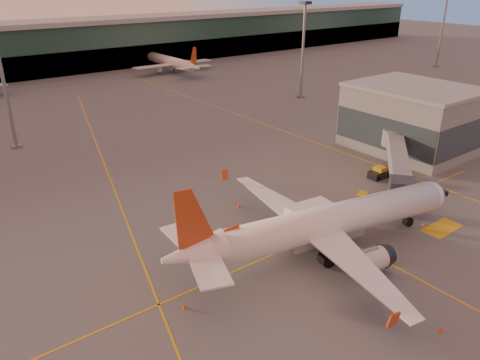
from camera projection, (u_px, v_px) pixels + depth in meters
ground at (330, 259)px, 56.96m from camera, size 600.00×600.00×0.00m
taxi_markings at (121, 165)px, 85.33m from camera, size 100.12×173.00×0.01m
terminal at (17, 50)px, 156.80m from camera, size 400.00×20.00×17.60m
gate_building at (412, 118)px, 90.77m from camera, size 18.40×22.40×12.60m
mast_west_near at (2, 73)px, 88.01m from camera, size 2.40×2.40×25.60m
mast_east_near at (303, 43)px, 126.71m from camera, size 2.40×2.40×25.60m
mast_east_far at (443, 26)px, 171.24m from camera, size 2.40×2.40×25.60m
main_airplane at (322, 225)px, 56.87m from camera, size 39.67×36.04×12.05m
jet_bridge at (397, 159)px, 76.43m from camera, size 22.94×19.07×5.93m
catering_truck at (309, 218)px, 60.98m from camera, size 6.32×3.42×4.69m
gpu_cart at (362, 198)px, 71.25m from camera, size 2.64×2.16×1.34m
pushback_tug at (380, 173)px, 79.71m from camera, size 3.94×2.27×1.98m
cone_nose at (426, 207)px, 69.21m from camera, size 0.50×0.50×0.64m
cone_tail at (184, 306)px, 48.49m from camera, size 0.43×0.43×0.54m
cone_wing_right at (442, 329)px, 45.25m from camera, size 0.46×0.46×0.59m
cone_wing_left at (239, 205)px, 69.69m from camera, size 0.45×0.45×0.57m
cone_fwd at (424, 224)px, 64.53m from camera, size 0.40×0.40×0.51m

